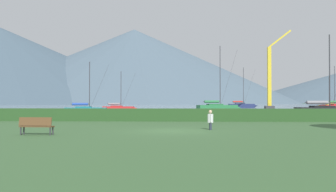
{
  "coord_description": "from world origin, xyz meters",
  "views": [
    {
      "loc": [
        0.74,
        -21.69,
        1.79
      ],
      "look_at": [
        -3.18,
        63.55,
        3.12
      ],
      "focal_mm": 38.22,
      "sensor_mm": 36.0,
      "label": 1
    }
  ],
  "objects_px": {
    "sailboat_slip_9": "(119,108)",
    "sailboat_slip_2": "(87,110)",
    "person_seated_viewer": "(210,119)",
    "dock_crane": "(270,82)",
    "sailboat_slip_4": "(333,107)",
    "sailboat_slip_7": "(218,107)",
    "sailboat_slip_6": "(328,106)",
    "sailboat_slip_3": "(326,111)",
    "park_bench_near_path": "(36,125)",
    "sailboat_slip_0": "(242,105)"
  },
  "relations": [
    {
      "from": "sailboat_slip_9",
      "to": "sailboat_slip_2",
      "type": "bearing_deg",
      "value": -100.89
    },
    {
      "from": "person_seated_viewer",
      "to": "dock_crane",
      "type": "bearing_deg",
      "value": 68.17
    },
    {
      "from": "sailboat_slip_2",
      "to": "sailboat_slip_4",
      "type": "bearing_deg",
      "value": 27.39
    },
    {
      "from": "sailboat_slip_4",
      "to": "sailboat_slip_7",
      "type": "height_order",
      "value": "sailboat_slip_7"
    },
    {
      "from": "sailboat_slip_4",
      "to": "sailboat_slip_6",
      "type": "relative_size",
      "value": 1.2
    },
    {
      "from": "sailboat_slip_2",
      "to": "sailboat_slip_7",
      "type": "height_order",
      "value": "sailboat_slip_7"
    },
    {
      "from": "sailboat_slip_3",
      "to": "person_seated_viewer",
      "type": "relative_size",
      "value": 8.03
    },
    {
      "from": "sailboat_slip_3",
      "to": "sailboat_slip_6",
      "type": "distance_m",
      "value": 61.38
    },
    {
      "from": "sailboat_slip_4",
      "to": "sailboat_slip_3",
      "type": "bearing_deg",
      "value": -114.78
    },
    {
      "from": "sailboat_slip_2",
      "to": "person_seated_viewer",
      "type": "height_order",
      "value": "sailboat_slip_2"
    },
    {
      "from": "sailboat_slip_4",
      "to": "sailboat_slip_2",
      "type": "bearing_deg",
      "value": -144.98
    },
    {
      "from": "sailboat_slip_3",
      "to": "sailboat_slip_4",
      "type": "height_order",
      "value": "sailboat_slip_4"
    },
    {
      "from": "sailboat_slip_6",
      "to": "sailboat_slip_2",
      "type": "bearing_deg",
      "value": -150.85
    },
    {
      "from": "sailboat_slip_3",
      "to": "sailboat_slip_7",
      "type": "bearing_deg",
      "value": 111.88
    },
    {
      "from": "sailboat_slip_3",
      "to": "sailboat_slip_9",
      "type": "distance_m",
      "value": 36.04
    },
    {
      "from": "sailboat_slip_6",
      "to": "park_bench_near_path",
      "type": "height_order",
      "value": "sailboat_slip_6"
    },
    {
      "from": "sailboat_slip_0",
      "to": "sailboat_slip_7",
      "type": "distance_m",
      "value": 38.03
    },
    {
      "from": "park_bench_near_path",
      "to": "person_seated_viewer",
      "type": "height_order",
      "value": "person_seated_viewer"
    },
    {
      "from": "sailboat_slip_2",
      "to": "park_bench_near_path",
      "type": "xyz_separation_m",
      "value": [
        6.14,
        -32.01,
        -0.02
      ]
    },
    {
      "from": "sailboat_slip_0",
      "to": "sailboat_slip_6",
      "type": "height_order",
      "value": "sailboat_slip_0"
    },
    {
      "from": "sailboat_slip_7",
      "to": "sailboat_slip_9",
      "type": "height_order",
      "value": "sailboat_slip_7"
    },
    {
      "from": "sailboat_slip_2",
      "to": "sailboat_slip_0",
      "type": "bearing_deg",
      "value": 50.59
    },
    {
      "from": "sailboat_slip_6",
      "to": "park_bench_near_path",
      "type": "xyz_separation_m",
      "value": [
        -47.98,
        -82.87,
        -0.01
      ]
    },
    {
      "from": "sailboat_slip_9",
      "to": "sailboat_slip_7",
      "type": "bearing_deg",
      "value": 1.08
    },
    {
      "from": "sailboat_slip_7",
      "to": "sailboat_slip_2",
      "type": "bearing_deg",
      "value": -156.31
    },
    {
      "from": "sailboat_slip_0",
      "to": "sailboat_slip_7",
      "type": "relative_size",
      "value": 0.96
    },
    {
      "from": "person_seated_viewer",
      "to": "dock_crane",
      "type": "relative_size",
      "value": 0.07
    },
    {
      "from": "sailboat_slip_3",
      "to": "sailboat_slip_6",
      "type": "relative_size",
      "value": 1.15
    },
    {
      "from": "park_bench_near_path",
      "to": "sailboat_slip_4",
      "type": "bearing_deg",
      "value": 61.0
    },
    {
      "from": "sailboat_slip_3",
      "to": "dock_crane",
      "type": "bearing_deg",
      "value": 81.47
    },
    {
      "from": "sailboat_slip_6",
      "to": "sailboat_slip_7",
      "type": "bearing_deg",
      "value": -148.26
    },
    {
      "from": "sailboat_slip_2",
      "to": "park_bench_near_path",
      "type": "distance_m",
      "value": 32.59
    },
    {
      "from": "sailboat_slip_7",
      "to": "dock_crane",
      "type": "relative_size",
      "value": 0.66
    },
    {
      "from": "sailboat_slip_4",
      "to": "sailboat_slip_9",
      "type": "bearing_deg",
      "value": -156.46
    },
    {
      "from": "sailboat_slip_3",
      "to": "sailboat_slip_2",
      "type": "bearing_deg",
      "value": 164.01
    },
    {
      "from": "sailboat_slip_3",
      "to": "sailboat_slip_6",
      "type": "height_order",
      "value": "sailboat_slip_3"
    },
    {
      "from": "sailboat_slip_0",
      "to": "sailboat_slip_3",
      "type": "bearing_deg",
      "value": -91.94
    },
    {
      "from": "park_bench_near_path",
      "to": "person_seated_viewer",
      "type": "bearing_deg",
      "value": 25.81
    },
    {
      "from": "person_seated_viewer",
      "to": "sailboat_slip_2",
      "type": "bearing_deg",
      "value": 114.06
    },
    {
      "from": "person_seated_viewer",
      "to": "sailboat_slip_4",
      "type": "bearing_deg",
      "value": 57.12
    },
    {
      "from": "sailboat_slip_0",
      "to": "person_seated_viewer",
      "type": "xyz_separation_m",
      "value": [
        -14.82,
        -80.65,
        -0.02
      ]
    },
    {
      "from": "sailboat_slip_3",
      "to": "sailboat_slip_7",
      "type": "height_order",
      "value": "sailboat_slip_7"
    },
    {
      "from": "sailboat_slip_2",
      "to": "person_seated_viewer",
      "type": "bearing_deg",
      "value": -70.02
    },
    {
      "from": "sailboat_slip_6",
      "to": "sailboat_slip_7",
      "type": "distance_m",
      "value": 48.62
    },
    {
      "from": "sailboat_slip_2",
      "to": "sailboat_slip_6",
      "type": "height_order",
      "value": "sailboat_slip_6"
    },
    {
      "from": "sailboat_slip_2",
      "to": "sailboat_slip_7",
      "type": "xyz_separation_m",
      "value": [
        20.23,
        16.0,
        0.16
      ]
    },
    {
      "from": "sailboat_slip_0",
      "to": "park_bench_near_path",
      "type": "xyz_separation_m",
      "value": [
        -24.38,
        -84.62,
        -0.17
      ]
    },
    {
      "from": "park_bench_near_path",
      "to": "person_seated_viewer",
      "type": "relative_size",
      "value": 1.46
    },
    {
      "from": "sailboat_slip_2",
      "to": "sailboat_slip_6",
      "type": "xyz_separation_m",
      "value": [
        54.12,
        50.86,
        -0.01
      ]
    },
    {
      "from": "person_seated_viewer",
      "to": "sailboat_slip_6",
      "type": "bearing_deg",
      "value": 58.84
    }
  ]
}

